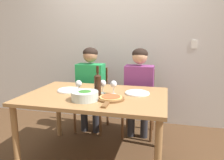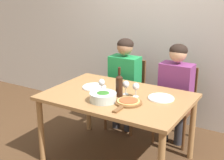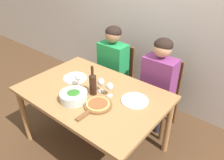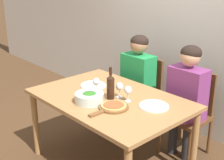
% 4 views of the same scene
% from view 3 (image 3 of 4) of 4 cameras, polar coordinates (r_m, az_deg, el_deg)
% --- Properties ---
extents(ground_plane, '(40.00, 40.00, 0.00)m').
position_cam_3_polar(ground_plane, '(2.76, -4.39, -16.27)').
color(ground_plane, '#4C331E').
extents(back_wall, '(10.00, 0.06, 2.70)m').
position_cam_3_polar(back_wall, '(3.00, 12.03, 17.31)').
color(back_wall, silver).
rests_on(back_wall, ground).
extents(dining_table, '(1.50, 1.01, 0.76)m').
position_cam_3_polar(dining_table, '(2.31, -5.05, -4.79)').
color(dining_table, '#9E7042').
rests_on(dining_table, ground).
extents(chair_left, '(0.42, 0.42, 0.91)m').
position_cam_3_polar(chair_left, '(3.11, 1.34, 1.40)').
color(chair_left, brown).
rests_on(chair_left, ground).
extents(chair_right, '(0.42, 0.42, 0.91)m').
position_cam_3_polar(chair_right, '(2.81, 12.56, -3.00)').
color(chair_right, brown).
rests_on(chair_right, ground).
extents(person_woman, '(0.47, 0.51, 1.22)m').
position_cam_3_polar(person_woman, '(2.92, 0.05, 4.71)').
color(person_woman, '#28282D').
rests_on(person_woman, ground).
extents(person_man, '(0.47, 0.51, 1.22)m').
position_cam_3_polar(person_man, '(2.60, 12.00, 0.37)').
color(person_man, '#28282D').
rests_on(person_man, ground).
extents(wine_bottle, '(0.07, 0.07, 0.31)m').
position_cam_3_polar(wine_bottle, '(2.17, -5.02, -0.86)').
color(wine_bottle, black).
rests_on(wine_bottle, dining_table).
extents(broccoli_bowl, '(0.27, 0.27, 0.10)m').
position_cam_3_polar(broccoli_bowl, '(2.14, -9.95, -4.20)').
color(broccoli_bowl, silver).
rests_on(broccoli_bowl, dining_table).
extents(dinner_plate_left, '(0.27, 0.27, 0.02)m').
position_cam_3_polar(dinner_plate_left, '(2.52, -9.65, 0.57)').
color(dinner_plate_left, white).
rests_on(dinner_plate_left, dining_table).
extents(dinner_plate_right, '(0.27, 0.27, 0.02)m').
position_cam_3_polar(dinner_plate_right, '(2.13, 5.95, -5.27)').
color(dinner_plate_right, white).
rests_on(dinner_plate_right, dining_table).
extents(pizza_on_board, '(0.27, 0.41, 0.04)m').
position_cam_3_polar(pizza_on_board, '(2.05, -3.86, -6.56)').
color(pizza_on_board, brown).
rests_on(pizza_on_board, dining_table).
extents(wine_glass_left, '(0.07, 0.07, 0.15)m').
position_cam_3_polar(wine_glass_left, '(2.32, -8.82, 0.55)').
color(wine_glass_left, silver).
rests_on(wine_glass_left, dining_table).
extents(wine_glass_right, '(0.07, 0.07, 0.15)m').
position_cam_3_polar(wine_glass_right, '(2.14, -0.61, -1.83)').
color(wine_glass_right, silver).
rests_on(wine_glass_right, dining_table).
extents(wine_glass_centre, '(0.07, 0.07, 0.15)m').
position_cam_3_polar(wine_glass_centre, '(2.21, -2.90, -0.68)').
color(wine_glass_centre, silver).
rests_on(wine_glass_centre, dining_table).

